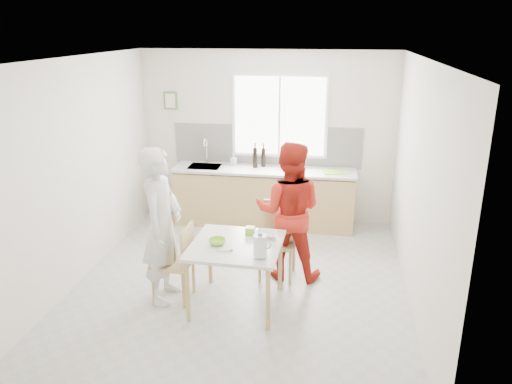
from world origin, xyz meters
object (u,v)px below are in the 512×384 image
dining_table (236,250)px  person_red (289,211)px  bowl_white (267,235)px  person_white (162,226)px  wine_bottle_b (263,157)px  chair_far (278,236)px  bowl_green (217,242)px  wine_bottle_a (255,158)px  chair_left (178,260)px  milk_jug (260,245)px

dining_table → person_red: bearing=57.8°
person_red → bowl_white: size_ratio=7.44×
bowl_white → person_white: bearing=-169.7°
bowl_white → wine_bottle_b: bearing=99.1°
person_white → chair_far: bearing=-55.6°
person_white → person_red: bearing=-58.4°
chair_far → bowl_green: (-0.58, -0.85, 0.26)m
wine_bottle_a → wine_bottle_b: (0.12, 0.07, -0.01)m
chair_far → wine_bottle_b: size_ratio=3.19×
chair_left → person_red: bearing=125.2°
chair_left → person_red: (1.18, 0.78, 0.37)m
dining_table → person_white: 0.88m
person_white → person_red: person_white is taller
dining_table → person_white: bearing=178.1°
bowl_green → wine_bottle_a: bearing=89.8°
person_red → bowl_green: 1.10m
wine_bottle_a → wine_bottle_b: size_ratio=1.07×
dining_table → wine_bottle_a: wine_bottle_a is taller
chair_left → bowl_green: bearing=84.1°
person_white → milk_jug: 1.21m
person_white → bowl_green: (0.65, -0.07, -0.12)m
chair_left → wine_bottle_a: bearing=170.9°
milk_jug → chair_left: bearing=164.4°
bowl_white → wine_bottle_a: bearing=102.4°
bowl_white → chair_left: bearing=-167.6°
person_red → wine_bottle_a: (-0.70, 1.73, 0.21)m
dining_table → bowl_white: bowl_white is taller
person_red → bowl_green: bearing=52.0°
dining_table → person_white: size_ratio=0.56×
wine_bottle_a → bowl_green: bearing=-90.2°
bowl_white → wine_bottle_b: (-0.38, 2.36, 0.28)m
dining_table → bowl_white: (0.31, 0.24, 0.11)m
dining_table → chair_left: chair_left is taller
person_white → bowl_white: person_white is taller
dining_table → wine_bottle_a: (-0.19, 2.53, 0.40)m
dining_table → wine_bottle_a: bearing=94.4°
dining_table → chair_left: 0.70m
bowl_white → milk_jug: milk_jug is taller
milk_jug → wine_bottle_b: 2.92m
bowl_green → wine_bottle_b: size_ratio=0.63×
chair_far → bowl_white: bearing=-95.0°
bowl_green → wine_bottle_b: 2.66m
person_red → bowl_white: person_red is taller
person_red → bowl_white: 0.60m
bowl_white → bowl_green: bearing=-150.9°
chair_left → dining_table: bearing=90.0°
bowl_white → wine_bottle_b: 2.41m
person_white → wine_bottle_b: (0.78, 2.57, 0.17)m
chair_far → bowl_white: (-0.07, -0.57, 0.26)m
bowl_green → chair_far: bearing=55.9°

